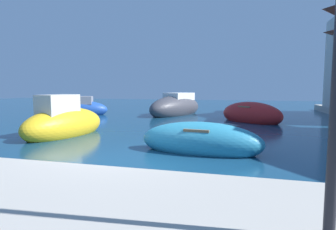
{
  "coord_description": "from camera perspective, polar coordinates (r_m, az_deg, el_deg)",
  "views": [
    {
      "loc": [
        3.29,
        -7.15,
        2.12
      ],
      "look_at": [
        -0.77,
        8.32,
        0.53
      ],
      "focal_mm": 29.93,
      "sensor_mm": 36.0,
      "label": 1
    }
  ],
  "objects": [
    {
      "name": "moored_boat_2",
      "position": [
        13.14,
        -20.4,
        -1.62
      ],
      "size": [
        2.44,
        4.64,
        2.16
      ],
      "rotation": [
        0.0,
        0.0,
        1.41
      ],
      "color": "gold",
      "rests_on": "ground"
    },
    {
      "name": "moored_boat_3",
      "position": [
        21.65,
        1.65,
        1.62
      ],
      "size": [
        4.06,
        6.42,
        2.12
      ],
      "rotation": [
        0.0,
        0.0,
        4.36
      ],
      "color": "#3F3F47",
      "rests_on": "ground"
    },
    {
      "name": "moored_boat_4",
      "position": [
        22.58,
        -17.56,
        1.18
      ],
      "size": [
        4.54,
        3.12,
        1.75
      ],
      "rotation": [
        0.0,
        0.0,
        3.54
      ],
      "color": "#1E479E",
      "rests_on": "ground"
    },
    {
      "name": "moored_boat_1",
      "position": [
        17.91,
        16.53,
        0.06
      ],
      "size": [
        4.4,
        4.1,
        1.6
      ],
      "rotation": [
        0.0,
        0.0,
        2.44
      ],
      "color": "#B21E1E",
      "rests_on": "ground"
    },
    {
      "name": "ground",
      "position": [
        8.15,
        -9.79,
        -9.48
      ],
      "size": [
        80.0,
        80.0,
        0.0
      ],
      "primitive_type": "plane",
      "color": "navy"
    },
    {
      "name": "moored_boat_0",
      "position": [
        9.26,
        6.58,
        -5.33
      ],
      "size": [
        4.18,
        1.84,
        1.29
      ],
      "rotation": [
        0.0,
        0.0,
        6.18
      ],
      "color": "teal",
      "rests_on": "ground"
    },
    {
      "name": "quay_promenade",
      "position": [
        7.11,
        22.8,
        -10.03
      ],
      "size": [
        44.0,
        32.0,
        0.5
      ],
      "color": "#ADA89E",
      "rests_on": "ground"
    }
  ]
}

